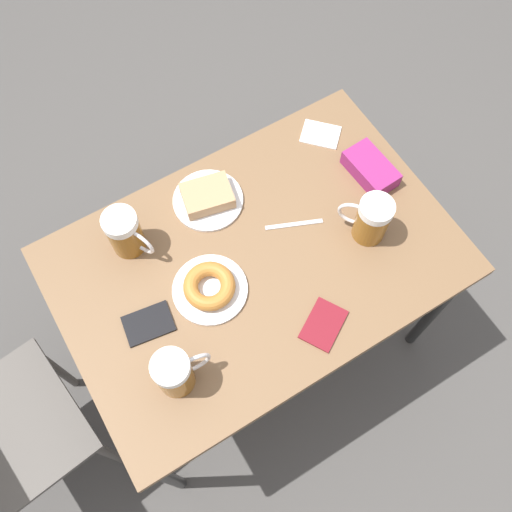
{
  "coord_description": "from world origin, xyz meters",
  "views": [
    {
      "loc": [
        -0.55,
        0.33,
        2.15
      ],
      "look_at": [
        0.0,
        0.0,
        0.74
      ],
      "focal_mm": 40.0,
      "sensor_mm": 36.0,
      "label": 1
    }
  ],
  "objects_px": {
    "beer_mug_right": "(125,233)",
    "passport_near_edge": "(323,324)",
    "blue_pouch": "(371,169)",
    "plate_with_donut": "(210,287)",
    "beer_mug_left": "(371,219)",
    "fork": "(294,224)",
    "beer_mug_center": "(175,373)",
    "napkin_folded": "(321,134)",
    "plate_with_cake": "(208,197)",
    "passport_far_edge": "(148,324)"
  },
  "relations": [
    {
      "from": "beer_mug_right",
      "to": "napkin_folded",
      "type": "height_order",
      "value": "beer_mug_right"
    },
    {
      "from": "beer_mug_left",
      "to": "passport_far_edge",
      "type": "distance_m",
      "value": 0.65
    },
    {
      "from": "plate_with_cake",
      "to": "beer_mug_center",
      "type": "relative_size",
      "value": 1.35
    },
    {
      "from": "napkin_folded",
      "to": "passport_near_edge",
      "type": "relative_size",
      "value": 0.92
    },
    {
      "from": "beer_mug_left",
      "to": "fork",
      "type": "height_order",
      "value": "beer_mug_left"
    },
    {
      "from": "beer_mug_center",
      "to": "passport_far_edge",
      "type": "relative_size",
      "value": 1.09
    },
    {
      "from": "beer_mug_right",
      "to": "fork",
      "type": "height_order",
      "value": "beer_mug_right"
    },
    {
      "from": "beer_mug_right",
      "to": "blue_pouch",
      "type": "bearing_deg",
      "value": -102.32
    },
    {
      "from": "beer_mug_left",
      "to": "blue_pouch",
      "type": "distance_m",
      "value": 0.2
    },
    {
      "from": "napkin_folded",
      "to": "beer_mug_left",
      "type": "bearing_deg",
      "value": 167.62
    },
    {
      "from": "plate_with_donut",
      "to": "passport_far_edge",
      "type": "distance_m",
      "value": 0.19
    },
    {
      "from": "beer_mug_right",
      "to": "passport_near_edge",
      "type": "height_order",
      "value": "beer_mug_right"
    },
    {
      "from": "beer_mug_center",
      "to": "napkin_folded",
      "type": "distance_m",
      "value": 0.85
    },
    {
      "from": "beer_mug_center",
      "to": "napkin_folded",
      "type": "bearing_deg",
      "value": -58.84
    },
    {
      "from": "beer_mug_right",
      "to": "passport_near_edge",
      "type": "xyz_separation_m",
      "value": [
        -0.47,
        -0.33,
        -0.07
      ]
    },
    {
      "from": "beer_mug_left",
      "to": "beer_mug_right",
      "type": "xyz_separation_m",
      "value": [
        0.31,
        0.58,
        0.0
      ]
    },
    {
      "from": "beer_mug_center",
      "to": "blue_pouch",
      "type": "distance_m",
      "value": 0.81
    },
    {
      "from": "plate_with_donut",
      "to": "beer_mug_center",
      "type": "height_order",
      "value": "beer_mug_center"
    },
    {
      "from": "plate_with_cake",
      "to": "beer_mug_right",
      "type": "height_order",
      "value": "beer_mug_right"
    },
    {
      "from": "beer_mug_left",
      "to": "beer_mug_center",
      "type": "bearing_deg",
      "value": 98.22
    },
    {
      "from": "beer_mug_center",
      "to": "passport_far_edge",
      "type": "xyz_separation_m",
      "value": [
        0.17,
        -0.0,
        -0.07
      ]
    },
    {
      "from": "plate_with_donut",
      "to": "fork",
      "type": "bearing_deg",
      "value": -80.55
    },
    {
      "from": "beer_mug_center",
      "to": "passport_near_edge",
      "type": "height_order",
      "value": "beer_mug_center"
    },
    {
      "from": "napkin_folded",
      "to": "fork",
      "type": "xyz_separation_m",
      "value": [
        -0.22,
        0.24,
        -0.0
      ]
    },
    {
      "from": "beer_mug_right",
      "to": "passport_far_edge",
      "type": "bearing_deg",
      "value": 165.08
    },
    {
      "from": "beer_mug_left",
      "to": "fork",
      "type": "relative_size",
      "value": 0.96
    },
    {
      "from": "beer_mug_right",
      "to": "passport_near_edge",
      "type": "bearing_deg",
      "value": -145.07
    },
    {
      "from": "blue_pouch",
      "to": "passport_far_edge",
      "type": "bearing_deg",
      "value": 95.75
    },
    {
      "from": "beer_mug_left",
      "to": "beer_mug_right",
      "type": "relative_size",
      "value": 1.0
    },
    {
      "from": "beer_mug_right",
      "to": "beer_mug_left",
      "type": "bearing_deg",
      "value": -117.68
    },
    {
      "from": "blue_pouch",
      "to": "fork",
      "type": "bearing_deg",
      "value": 95.66
    },
    {
      "from": "plate_with_donut",
      "to": "blue_pouch",
      "type": "xyz_separation_m",
      "value": [
        0.08,
        -0.58,
        0.0
      ]
    },
    {
      "from": "fork",
      "to": "beer_mug_center",
      "type": "bearing_deg",
      "value": 114.25
    },
    {
      "from": "plate_with_donut",
      "to": "beer_mug_center",
      "type": "xyz_separation_m",
      "value": [
        -0.17,
        0.18,
        0.05
      ]
    },
    {
      "from": "beer_mug_left",
      "to": "fork",
      "type": "xyz_separation_m",
      "value": [
        0.12,
        0.16,
        -0.07
      ]
    },
    {
      "from": "passport_near_edge",
      "to": "beer_mug_right",
      "type": "bearing_deg",
      "value": 34.93
    },
    {
      "from": "beer_mug_left",
      "to": "napkin_folded",
      "type": "bearing_deg",
      "value": -12.38
    },
    {
      "from": "plate_with_donut",
      "to": "blue_pouch",
      "type": "relative_size",
      "value": 1.2
    },
    {
      "from": "plate_with_donut",
      "to": "beer_mug_center",
      "type": "bearing_deg",
      "value": 132.33
    },
    {
      "from": "beer_mug_center",
      "to": "passport_far_edge",
      "type": "distance_m",
      "value": 0.18
    },
    {
      "from": "plate_with_cake",
      "to": "blue_pouch",
      "type": "distance_m",
      "value": 0.48
    },
    {
      "from": "fork",
      "to": "passport_far_edge",
      "type": "bearing_deg",
      "value": 95.8
    },
    {
      "from": "plate_with_donut",
      "to": "napkin_folded",
      "type": "distance_m",
      "value": 0.6
    },
    {
      "from": "plate_with_donut",
      "to": "beer_mug_left",
      "type": "distance_m",
      "value": 0.47
    },
    {
      "from": "passport_near_edge",
      "to": "beer_mug_center",
      "type": "bearing_deg",
      "value": 79.86
    },
    {
      "from": "fork",
      "to": "passport_near_edge",
      "type": "bearing_deg",
      "value": 161.87
    },
    {
      "from": "napkin_folded",
      "to": "fork",
      "type": "distance_m",
      "value": 0.32
    },
    {
      "from": "beer_mug_left",
      "to": "passport_near_edge",
      "type": "relative_size",
      "value": 0.98
    },
    {
      "from": "passport_near_edge",
      "to": "blue_pouch",
      "type": "distance_m",
      "value": 0.49
    },
    {
      "from": "beer_mug_center",
      "to": "beer_mug_right",
      "type": "relative_size",
      "value": 1.0
    }
  ]
}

